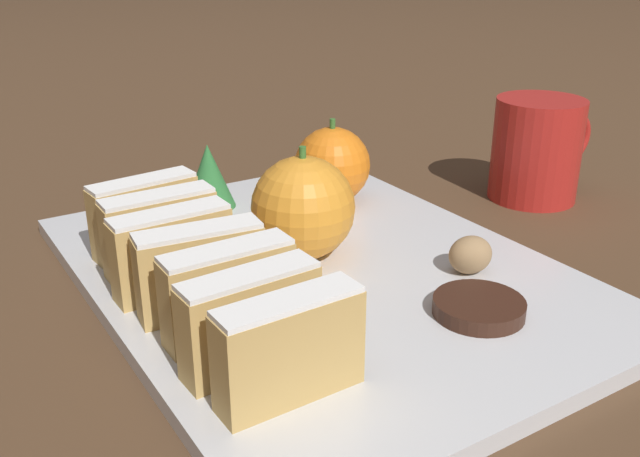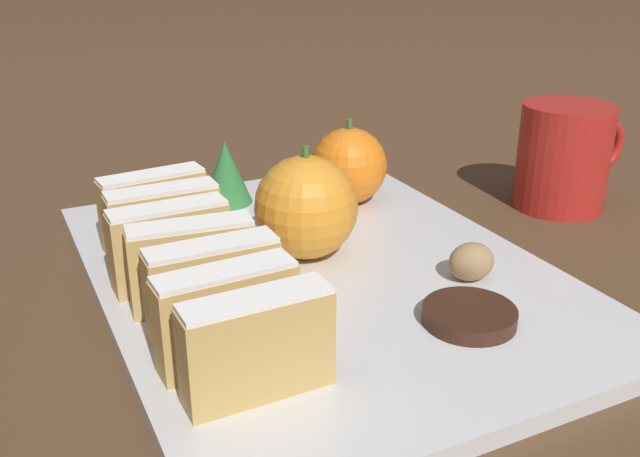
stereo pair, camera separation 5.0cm
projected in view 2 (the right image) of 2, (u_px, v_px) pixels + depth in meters
The scene contains 15 objects.
ground_plane at pixel (320, 282), 0.52m from camera, with size 6.00×6.00×0.00m, color #513823.
serving_platter at pixel (320, 274), 0.52m from camera, with size 0.31×0.40×0.01m.
stollen_slice_front at pixel (257, 346), 0.36m from camera, with size 0.08×0.02×0.06m.
stollen_slice_second at pixel (227, 316), 0.39m from camera, with size 0.08×0.03×0.06m.
stollen_slice_third at pixel (214, 287), 0.42m from camera, with size 0.08×0.02×0.06m.
stollen_slice_fourth at pixel (192, 265), 0.45m from camera, with size 0.08×0.03×0.06m.
stollen_slice_fifth at pixel (170, 245), 0.48m from camera, with size 0.08×0.02×0.06m.
stollen_slice_sixth at pixel (164, 226), 0.51m from camera, with size 0.08×0.02×0.06m.
stollen_slice_back at pixel (154, 209), 0.54m from camera, with size 0.08×0.03×0.06m.
orange_near at pixel (303, 208), 0.52m from camera, with size 0.08×0.08×0.08m.
orange_far at pixel (349, 166), 0.62m from camera, with size 0.07×0.07×0.08m.
walnut at pixel (471, 262), 0.49m from camera, with size 0.03×0.03×0.03m.
chocolate_cookie at pixel (469, 315), 0.44m from camera, with size 0.06×0.06×0.01m.
evergreen_sprig at pixel (226, 172), 0.62m from camera, with size 0.04×0.04×0.06m.
coffee_mug at pixel (565, 156), 0.64m from camera, with size 0.11×0.08×0.10m.
Camera 2 is at (-0.20, -0.42, 0.24)m, focal length 40.00 mm.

